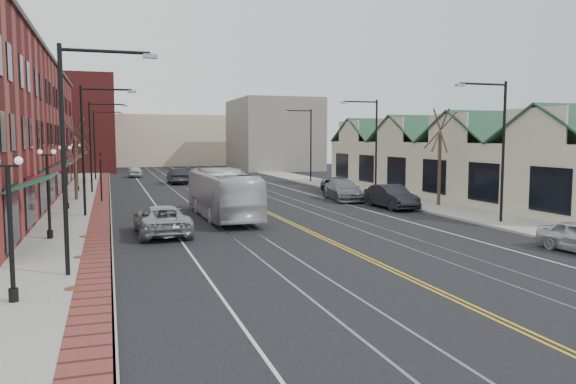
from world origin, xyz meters
TOP-DOWN VIEW (x-y plane):
  - ground at (0.00, 0.00)m, footprint 160.00×160.00m
  - sidewalk_left at (-12.00, 20.00)m, footprint 4.00×120.00m
  - sidewalk_right at (12.00, 20.00)m, footprint 4.00×120.00m
  - building_right at (18.00, 20.00)m, footprint 8.00×36.00m
  - backdrop_left at (-16.00, 70.00)m, footprint 14.00×18.00m
  - backdrop_mid at (0.00, 85.00)m, footprint 22.00×14.00m
  - backdrop_right at (15.00, 65.00)m, footprint 12.00×16.00m
  - streetlight_l_0 at (-11.05, 0.00)m, footprint 3.33×0.25m
  - streetlight_l_1 at (-11.05, 16.00)m, footprint 3.33×0.25m
  - streetlight_l_2 at (-11.05, 32.00)m, footprint 3.33×0.25m
  - streetlight_l_3 at (-11.05, 48.00)m, footprint 3.33×0.25m
  - streetlight_r_0 at (11.05, 6.00)m, footprint 3.33×0.25m
  - streetlight_r_1 at (11.05, 22.00)m, footprint 3.33×0.25m
  - streetlight_r_2 at (11.05, 38.00)m, footprint 3.33×0.25m
  - lamppost_l_0 at (-12.80, -3.00)m, footprint 0.84×0.28m
  - lamppost_l_1 at (-12.80, 8.00)m, footprint 0.84×0.28m
  - lamppost_l_2 at (-12.80, 20.00)m, footprint 0.84×0.28m
  - lamppost_l_3 at (-12.80, 34.00)m, footprint 0.84×0.28m
  - tree_left_near at (-12.50, 26.00)m, footprint 1.78×1.37m
  - tree_left_far at (-12.50, 42.00)m, footprint 1.66×1.28m
  - tree_right_mid at (12.50, 14.00)m, footprint 1.90×1.46m
  - manhole_near at (-11.20, -2.00)m, footprint 0.60×0.60m
  - manhole_mid at (-11.20, 3.00)m, footprint 0.60×0.60m
  - manhole_far at (-11.20, 8.00)m, footprint 0.60×0.60m
  - traffic_signal at (-10.60, 24.00)m, footprint 0.18×0.15m
  - transit_bus at (-3.36, 13.21)m, footprint 2.70×10.88m
  - parked_suv at (-7.51, 8.18)m, footprint 2.67×5.60m
  - parked_car_b at (8.88, 14.33)m, footprint 1.91×5.13m
  - parked_car_c at (7.68, 20.00)m, footprint 2.84×5.83m
  - parked_car_d at (9.30, 24.77)m, footprint 2.14×4.75m
  - distant_car_left at (-2.93, 40.62)m, footprint 1.85×5.03m
  - distant_car_right at (3.02, 37.27)m, footprint 2.84×5.86m
  - distant_car_far at (-6.74, 52.81)m, footprint 2.15×4.31m

SIDE VIEW (x-z plane):
  - ground at x=0.00m, z-range 0.00..0.00m
  - sidewalk_left at x=-12.00m, z-range 0.00..0.15m
  - sidewalk_right at x=12.00m, z-range 0.00..0.15m
  - manhole_near at x=-11.20m, z-range 0.15..0.17m
  - manhole_mid at x=-11.20m, z-range 0.15..0.17m
  - manhole_far at x=-11.20m, z-range 0.15..0.17m
  - distant_car_far at x=-6.74m, z-range 0.00..1.41m
  - parked_suv at x=-7.51m, z-range 0.00..1.54m
  - parked_car_d at x=9.30m, z-range 0.00..1.58m
  - parked_car_c at x=7.68m, z-range 0.00..1.63m
  - distant_car_right at x=3.02m, z-range 0.00..1.64m
  - distant_car_left at x=-2.93m, z-range 0.00..1.65m
  - parked_car_b at x=8.88m, z-range 0.00..1.68m
  - transit_bus at x=-3.36m, z-range 0.00..3.02m
  - lamppost_l_0 at x=-12.80m, z-range 0.07..4.34m
  - lamppost_l_1 at x=-12.80m, z-range 0.07..4.34m
  - lamppost_l_2 at x=-12.80m, z-range 0.07..4.34m
  - lamppost_l_3 at x=-12.80m, z-range 0.07..4.34m
  - building_right at x=18.00m, z-range 0.00..4.60m
  - traffic_signal at x=-10.60m, z-range 0.45..4.25m
  - tree_left_far at x=-12.50m, z-range 0.26..6.29m
  - tree_left_near at x=-12.50m, z-range 0.27..6.75m
  - tree_right_mid at x=12.50m, z-range 0.28..7.22m
  - backdrop_mid at x=0.00m, z-range 0.00..9.00m
  - streetlight_l_0 at x=-11.05m, z-range 1.03..9.03m
  - streetlight_l_1 at x=-11.05m, z-range 1.03..9.03m
  - streetlight_l_2 at x=-11.05m, z-range 1.03..9.03m
  - streetlight_l_3 at x=-11.05m, z-range 1.03..9.03m
  - streetlight_r_0 at x=11.05m, z-range 1.03..9.03m
  - streetlight_r_1 at x=11.05m, z-range 1.03..9.03m
  - streetlight_r_2 at x=11.05m, z-range 1.03..9.03m
  - backdrop_right at x=15.00m, z-range 0.00..11.00m
  - backdrop_left at x=-16.00m, z-range 0.00..14.00m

